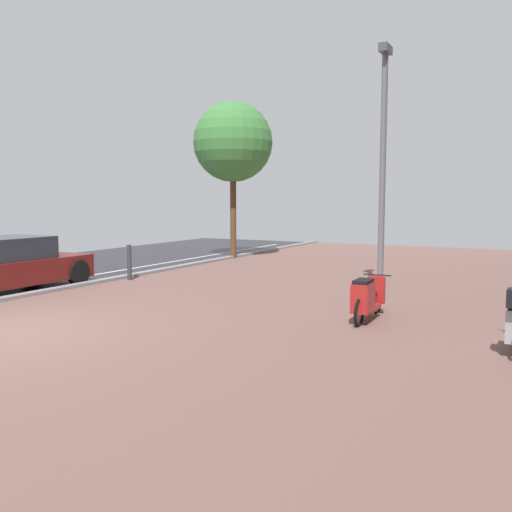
% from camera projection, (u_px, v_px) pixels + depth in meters
% --- Properties ---
extents(ground, '(21.00, 40.00, 0.13)m').
position_uv_depth(ground, '(59.00, 347.00, 8.08)').
color(ground, '#28232C').
extents(scooter_near, '(0.52, 1.72, 0.79)m').
position_uv_depth(scooter_near, '(366.00, 298.00, 9.66)').
color(scooter_near, black).
rests_on(scooter_near, ground).
extents(lamp_post, '(0.20, 0.52, 5.56)m').
position_uv_depth(lamp_post, '(383.00, 157.00, 12.55)').
color(lamp_post, slate).
rests_on(lamp_post, ground).
extents(street_tree, '(2.85, 2.85, 5.60)m').
position_uv_depth(street_tree, '(233.00, 142.00, 19.74)').
color(street_tree, brown).
rests_on(street_tree, ground).
extents(bollard_far, '(0.12, 0.12, 0.94)m').
position_uv_depth(bollard_far, '(129.00, 262.00, 14.62)').
color(bollard_far, '#38383D').
rests_on(bollard_far, ground).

